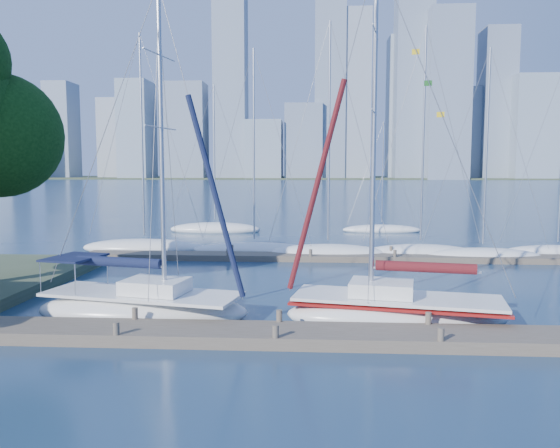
{
  "coord_description": "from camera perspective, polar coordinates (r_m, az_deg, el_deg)",
  "views": [
    {
      "loc": [
        1.12,
        -17.18,
        5.57
      ],
      "look_at": [
        -0.16,
        4.0,
        3.42
      ],
      "focal_mm": 35.0,
      "sensor_mm": 36.0,
      "label": 1
    }
  ],
  "objects": [
    {
      "name": "ground",
      "position": [
        18.1,
        -0.26,
        -12.15
      ],
      "size": [
        700.0,
        700.0,
        0.0
      ],
      "primitive_type": "plane",
      "color": "#162E48",
      "rests_on": "ground"
    },
    {
      "name": "near_dock",
      "position": [
        18.04,
        -0.26,
        -11.55
      ],
      "size": [
        26.0,
        2.0,
        0.4
      ],
      "primitive_type": "cube",
      "color": "brown",
      "rests_on": "ground"
    },
    {
      "name": "far_dock",
      "position": [
        33.63,
        4.93,
        -3.48
      ],
      "size": [
        30.0,
        1.8,
        0.36
      ],
      "primitive_type": "cube",
      "color": "brown",
      "rests_on": "ground"
    },
    {
      "name": "far_shore",
      "position": [
        337.23,
        3.29,
        4.81
      ],
      "size": [
        800.0,
        100.0,
        1.5
      ],
      "primitive_type": "cube",
      "color": "#38472D",
      "rests_on": "ground"
    },
    {
      "name": "sailboat_navy",
      "position": [
        21.29,
        -14.22,
        -6.79
      ],
      "size": [
        8.38,
        4.19,
        12.62
      ],
      "rotation": [
        0.0,
        0.0,
        -0.2
      ],
      "color": "white",
      "rests_on": "ground"
    },
    {
      "name": "sailboat_maroon",
      "position": [
        20.44,
        12.09,
        -7.0
      ],
      "size": [
        8.38,
        4.08,
        13.57
      ],
      "rotation": [
        0.0,
        0.0,
        -0.19
      ],
      "color": "white",
      "rests_on": "ground"
    },
    {
      "name": "bg_boat_0",
      "position": [
        38.26,
        -13.95,
        -2.33
      ],
      "size": [
        8.91,
        4.14,
        14.85
      ],
      "rotation": [
        0.0,
        0.0,
        -0.2
      ],
      "color": "white",
      "rests_on": "ground"
    },
    {
      "name": "bg_boat_1",
      "position": [
        36.05,
        -2.69,
        -2.71
      ],
      "size": [
        8.37,
        5.46,
        13.58
      ],
      "rotation": [
        0.0,
        0.0,
        -0.44
      ],
      "color": "white",
      "rests_on": "ground"
    },
    {
      "name": "bg_boat_2",
      "position": [
        34.73,
        5.04,
        -2.98
      ],
      "size": [
        7.61,
        2.76,
        14.96
      ],
      "rotation": [
        0.0,
        0.0,
        -0.04
      ],
      "color": "white",
      "rests_on": "ground"
    },
    {
      "name": "bg_boat_3",
      "position": [
        35.79,
        14.46,
        -2.89
      ],
      "size": [
        7.42,
        3.04,
        14.68
      ],
      "rotation": [
        0.0,
        0.0,
        -0.09
      ],
      "color": "white",
      "rests_on": "ground"
    },
    {
      "name": "bg_boat_4",
      "position": [
        35.78,
        20.42,
        -3.12
      ],
      "size": [
        7.58,
        4.31,
        13.08
      ],
      "rotation": [
        0.0,
        0.0,
        -0.31
      ],
      "color": "white",
      "rests_on": "ground"
    },
    {
      "name": "bg_boat_5",
      "position": [
        39.6,
        27.01,
        -2.59
      ],
      "size": [
        7.25,
        4.0,
        12.88
      ],
      "rotation": [
        0.0,
        0.0,
        -0.31
      ],
      "color": "white",
      "rests_on": "ground"
    },
    {
      "name": "bg_boat_6",
      "position": [
        48.79,
        -6.78,
        -0.49
      ],
      "size": [
        8.28,
        3.27,
        13.29
      ],
      "rotation": [
        0.0,
        0.0,
        -0.09
      ],
      "color": "white",
      "rests_on": "ground"
    },
    {
      "name": "bg_boat_7",
      "position": [
        49.33,
        10.58,
        -0.57
      ],
      "size": [
        7.1,
        4.63,
        10.02
      ],
      "rotation": [
        0.0,
        0.0,
        0.43
      ],
      "color": "white",
      "rests_on": "ground"
    },
    {
      "name": "skyline",
      "position": [
        309.9,
        7.78,
        11.72
      ],
      "size": [
        503.04,
        51.31,
        119.88
      ],
      "color": "gray",
      "rests_on": "ground"
    }
  ]
}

